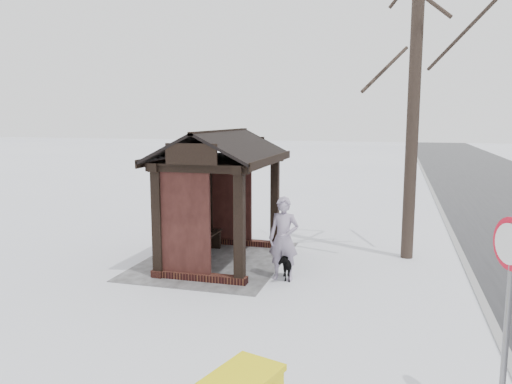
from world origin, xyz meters
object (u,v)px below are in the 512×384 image
Objects in this scene: bus_shelter at (215,170)px; pedestrian at (284,239)px; dog at (284,265)px; road_sign at (509,275)px.

bus_shelter is 2.05× the size of pedestrian.
dog is at bearing 63.93° from bus_shelter.
road_sign reaches higher than dog.
bus_shelter is 2.43m from pedestrian.
road_sign is (4.09, 3.42, 0.80)m from pedestrian.
bus_shelter reaches higher than road_sign.
bus_shelter is 1.55× the size of road_sign.
bus_shelter reaches higher than dog.
pedestrian is 0.58m from dog.
bus_shelter is at bearing 134.13° from dog.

